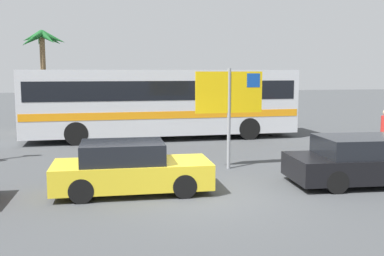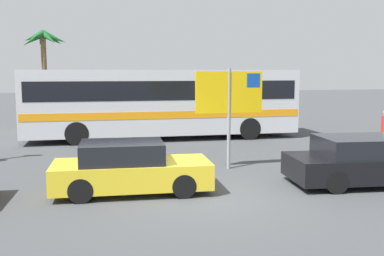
{
  "view_description": "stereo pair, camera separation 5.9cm",
  "coord_description": "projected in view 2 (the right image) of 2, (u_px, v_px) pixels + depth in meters",
  "views": [
    {
      "loc": [
        -2.57,
        -10.63,
        3.09
      ],
      "look_at": [
        0.48,
        3.26,
        1.3
      ],
      "focal_mm": 41.91,
      "sensor_mm": 36.0,
      "label": 1
    },
    {
      "loc": [
        -2.52,
        -10.65,
        3.09
      ],
      "look_at": [
        0.48,
        3.26,
        1.3
      ],
      "focal_mm": 41.91,
      "sensor_mm": 36.0,
      "label": 2
    }
  ],
  "objects": [
    {
      "name": "palm_tree_seaside",
      "position": [
        43.0,
        47.0,
        26.96
      ],
      "size": [
        2.81,
        2.91,
        5.58
      ],
      "color": "brown",
      "rests_on": "ground"
    },
    {
      "name": "ground",
      "position": [
        201.0,
        196.0,
        11.24
      ],
      "size": [
        120.0,
        120.0,
        0.0
      ],
      "primitive_type": "plane",
      "color": "#424447"
    },
    {
      "name": "ferry_sign",
      "position": [
        231.0,
        96.0,
        14.12
      ],
      "size": [
        2.2,
        0.14,
        3.2
      ],
      "rotation": [
        0.0,
        0.0,
        0.03
      ],
      "color": "gray",
      "rests_on": "ground"
    },
    {
      "name": "car_black",
      "position": [
        369.0,
        161.0,
        12.36
      ],
      "size": [
        4.71,
        2.22,
        1.32
      ],
      "rotation": [
        0.0,
        0.0,
        -0.08
      ],
      "color": "black",
      "rests_on": "ground"
    },
    {
      "name": "bus_rear_coach",
      "position": [
        153.0,
        96.0,
        24.07
      ],
      "size": [
        12.39,
        2.5,
        3.17
      ],
      "color": "silver",
      "rests_on": "ground"
    },
    {
      "name": "car_yellow",
      "position": [
        129.0,
        168.0,
        11.46
      ],
      "size": [
        4.05,
        1.81,
        1.32
      ],
      "rotation": [
        0.0,
        0.0,
        -0.04
      ],
      "color": "yellow",
      "rests_on": "ground"
    },
    {
      "name": "bus_front_coach",
      "position": [
        163.0,
        100.0,
        20.63
      ],
      "size": [
        12.39,
        2.5,
        3.17
      ],
      "color": "silver",
      "rests_on": "ground"
    }
  ]
}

